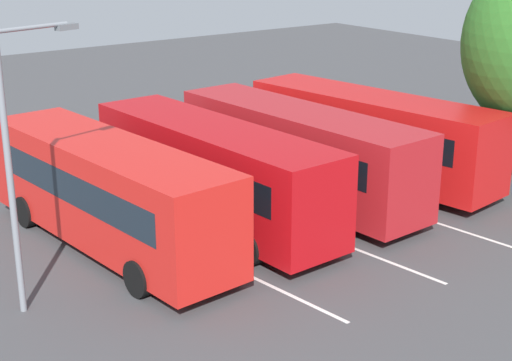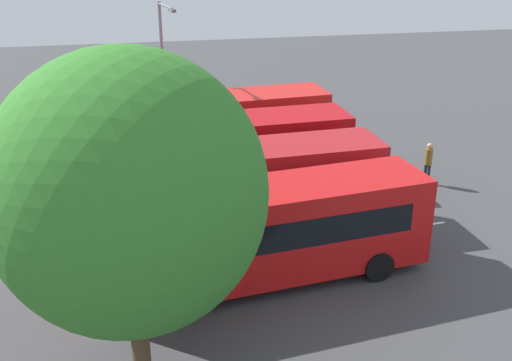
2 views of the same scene
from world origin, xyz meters
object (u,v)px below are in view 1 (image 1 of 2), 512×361
object	(u,v)px
bus_far_left	(371,134)
street_lamp	(16,153)
bus_center_left	(298,151)
pedestrian	(115,131)
bus_center_right	(213,170)
bus_far_right	(108,191)

from	to	relation	value
bus_far_left	street_lamp	world-z (taller)	street_lamp
bus_center_left	pedestrian	bearing A→B (deg)	14.52
bus_far_left	bus_center_left	bearing A→B (deg)	84.99
bus_center_left	bus_center_right	xyz separation A→B (m)	(-0.07, 3.47, 0.00)
bus_far_left	pedestrian	size ratio (longest dim) A/B	5.58
bus_center_right	pedestrian	world-z (taller)	bus_center_right
pedestrian	bus_center_left	bearing A→B (deg)	-19.01
bus_far_left	street_lamp	bearing A→B (deg)	91.84
bus_center_left	bus_far_left	bearing A→B (deg)	-90.67
bus_center_right	street_lamp	world-z (taller)	street_lamp
bus_center_left	bus_center_right	size ratio (longest dim) A/B	1.00
bus_far_right	street_lamp	bearing A→B (deg)	119.53
bus_far_left	bus_far_right	bearing A→B (deg)	82.76
bus_center_left	street_lamp	distance (m)	10.68
bus_far_left	bus_center_right	xyz separation A→B (m)	(-0.24, 7.01, 0.00)
street_lamp	bus_far_right	bearing A→B (deg)	20.16
pedestrian	street_lamp	world-z (taller)	street_lamp
bus_center_right	bus_far_right	distance (m)	3.49
pedestrian	street_lamp	bearing A→B (deg)	-72.81
bus_far_right	pedestrian	world-z (taller)	bus_far_right
bus_center_right	pedestrian	distance (m)	8.40
bus_center_right	bus_far_right	xyz separation A→B (m)	(0.14, 3.49, 0.00)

